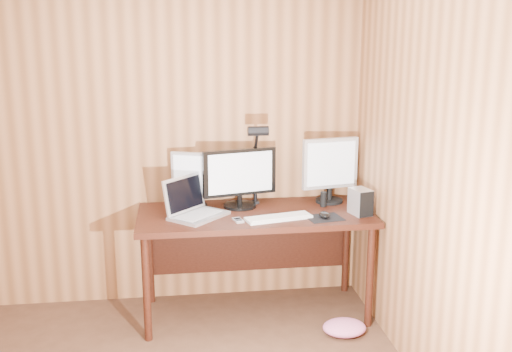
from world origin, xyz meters
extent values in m
plane|color=#975E37|center=(0.00, 2.00, 1.25)|extent=(4.00, 0.00, 4.00)
plane|color=#975E37|center=(1.75, 0.00, 1.25)|extent=(0.00, 4.00, 4.00)
cube|color=black|center=(0.93, 1.63, 0.73)|extent=(1.60, 0.70, 0.04)
cube|color=black|center=(0.93, 1.95, 0.45)|extent=(1.48, 0.02, 0.51)
cylinder|color=black|center=(0.19, 1.34, 0.35)|extent=(0.05, 0.05, 0.71)
cylinder|color=black|center=(0.19, 1.92, 0.35)|extent=(0.05, 0.05, 0.71)
cylinder|color=black|center=(1.67, 1.34, 0.35)|extent=(0.05, 0.05, 0.71)
cylinder|color=black|center=(1.67, 1.92, 0.35)|extent=(0.05, 0.05, 0.71)
cylinder|color=black|center=(0.84, 1.78, 0.76)|extent=(0.23, 0.23, 0.02)
cylinder|color=black|center=(0.84, 1.78, 0.80)|extent=(0.03, 0.03, 0.07)
cube|color=black|center=(0.84, 1.78, 1.00)|extent=(0.53, 0.16, 0.33)
cube|color=silver|center=(0.85, 1.76, 1.00)|extent=(0.46, 0.11, 0.28)
cylinder|color=black|center=(0.53, 1.83, 0.76)|extent=(0.16, 0.16, 0.02)
cylinder|color=black|center=(0.53, 1.83, 0.81)|extent=(0.03, 0.03, 0.07)
cube|color=#BABABF|center=(0.53, 1.83, 0.99)|extent=(0.33, 0.16, 0.30)
cube|color=silver|center=(0.52, 1.82, 0.99)|extent=(0.28, 0.12, 0.26)
cylinder|color=black|center=(1.50, 1.82, 0.76)|extent=(0.20, 0.20, 0.02)
cylinder|color=black|center=(1.50, 1.82, 0.81)|extent=(0.04, 0.04, 0.09)
cube|color=#BABABF|center=(1.50, 1.82, 1.04)|extent=(0.42, 0.11, 0.36)
cube|color=silver|center=(1.50, 1.80, 1.04)|extent=(0.36, 0.07, 0.31)
cube|color=silver|center=(0.54, 1.57, 0.76)|extent=(0.44, 0.44, 0.02)
cube|color=silver|center=(0.45, 1.66, 0.89)|extent=(0.29, 0.31, 0.24)
cube|color=black|center=(0.45, 1.66, 0.89)|extent=(0.25, 0.26, 0.20)
cube|color=#B2B2B7|center=(0.54, 1.57, 0.77)|extent=(0.33, 0.34, 0.00)
cube|color=white|center=(1.06, 1.46, 0.76)|extent=(0.46, 0.23, 0.02)
cube|color=white|center=(1.06, 1.46, 0.77)|extent=(0.43, 0.20, 0.00)
cube|color=black|center=(1.37, 1.44, 0.75)|extent=(0.26, 0.22, 0.00)
ellipsoid|color=black|center=(1.37, 1.44, 0.77)|extent=(0.08, 0.12, 0.04)
cube|color=silver|center=(1.63, 1.50, 0.84)|extent=(0.15, 0.18, 0.18)
cube|color=black|center=(1.65, 1.42, 0.84)|extent=(0.10, 0.03, 0.17)
cube|color=silver|center=(0.79, 1.45, 0.76)|extent=(0.07, 0.11, 0.01)
cube|color=black|center=(0.79, 1.45, 0.76)|extent=(0.05, 0.07, 0.00)
cylinder|color=black|center=(1.43, 1.71, 0.80)|extent=(0.04, 0.04, 0.11)
cube|color=black|center=(0.96, 1.86, 0.74)|extent=(0.05, 0.06, 0.06)
cylinder|color=black|center=(0.96, 1.86, 0.95)|extent=(0.03, 0.03, 0.40)
sphere|color=black|center=(0.96, 1.86, 1.15)|extent=(0.04, 0.04, 0.04)
cylinder|color=black|center=(0.96, 1.80, 1.22)|extent=(0.02, 0.14, 0.17)
cylinder|color=black|center=(0.96, 1.72, 1.30)|extent=(0.14, 0.07, 0.07)
camera|label=1|loc=(0.41, -2.27, 1.95)|focal=42.00mm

